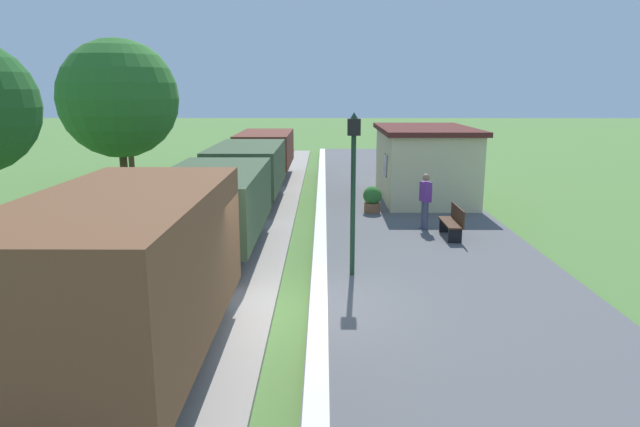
# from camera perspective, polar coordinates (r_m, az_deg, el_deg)

# --- Properties ---
(ground_plane) EXTENTS (160.00, 160.00, 0.00)m
(ground_plane) POSITION_cam_1_polar(r_m,az_deg,el_deg) (11.21, -2.23, -10.67)
(ground_plane) COLOR #517A38
(platform_slab) EXTENTS (6.00, 60.00, 0.25)m
(platform_slab) POSITION_cam_1_polar(r_m,az_deg,el_deg) (11.48, 14.19, -9.83)
(platform_slab) COLOR #565659
(platform_slab) RESTS_ON ground
(platform_edge_stripe) EXTENTS (0.36, 60.00, 0.01)m
(platform_edge_stripe) POSITION_cam_1_polar(r_m,az_deg,el_deg) (11.11, -0.15, -9.47)
(platform_edge_stripe) COLOR silver
(platform_edge_stripe) RESTS_ON platform_slab
(track_ballast) EXTENTS (3.80, 60.00, 0.12)m
(track_ballast) POSITION_cam_1_polar(r_m,az_deg,el_deg) (11.55, -14.40, -10.04)
(track_ballast) COLOR #9E9389
(track_ballast) RESTS_ON ground
(rail_near) EXTENTS (0.07, 60.00, 0.14)m
(rail_near) POSITION_cam_1_polar(r_m,az_deg,el_deg) (11.34, -10.87, -9.58)
(rail_near) COLOR slate
(rail_near) RESTS_ON track_ballast
(rail_far) EXTENTS (0.07, 60.00, 0.14)m
(rail_far) POSITION_cam_1_polar(r_m,az_deg,el_deg) (11.70, -17.89, -9.27)
(rail_far) COLOR slate
(rail_far) RESTS_ON track_ballast
(freight_train) EXTENTS (2.50, 26.00, 2.72)m
(freight_train) POSITION_cam_1_polar(r_m,az_deg,el_deg) (17.47, -9.17, 2.71)
(freight_train) COLOR brown
(freight_train) RESTS_ON rail_near
(station_hut) EXTENTS (3.50, 5.80, 2.78)m
(station_hut) POSITION_cam_1_polar(r_m,az_deg,el_deg) (22.11, 10.60, 5.15)
(station_hut) COLOR beige
(station_hut) RESTS_ON platform_slab
(bench_near_hut) EXTENTS (0.42, 1.50, 0.91)m
(bench_near_hut) POSITION_cam_1_polar(r_m,az_deg,el_deg) (16.43, 13.49, -0.80)
(bench_near_hut) COLOR #422819
(bench_near_hut) RESTS_ON platform_slab
(bench_down_platform) EXTENTS (0.42, 1.50, 0.91)m
(bench_down_platform) POSITION_cam_1_polar(r_m,az_deg,el_deg) (26.48, 8.51, 4.39)
(bench_down_platform) COLOR #422819
(bench_down_platform) RESTS_ON platform_slab
(person_waiting) EXTENTS (0.33, 0.43, 1.71)m
(person_waiting) POSITION_cam_1_polar(r_m,az_deg,el_deg) (17.16, 10.74, 1.47)
(person_waiting) COLOR #474C66
(person_waiting) RESTS_ON platform_slab
(potted_planter) EXTENTS (0.64, 0.64, 0.92)m
(potted_planter) POSITION_cam_1_polar(r_m,az_deg,el_deg) (19.37, 5.38, 1.50)
(potted_planter) COLOR brown
(potted_planter) RESTS_ON platform_slab
(lamp_post_near) EXTENTS (0.28, 0.28, 3.70)m
(lamp_post_near) POSITION_cam_1_polar(r_m,az_deg,el_deg) (12.35, 3.45, 5.01)
(lamp_post_near) COLOR #193823
(lamp_post_near) RESTS_ON platform_slab
(tree_trackside_far) EXTENTS (4.32, 4.32, 6.27)m
(tree_trackside_far) POSITION_cam_1_polar(r_m,az_deg,el_deg) (22.04, -19.94, 10.99)
(tree_trackside_far) COLOR #4C3823
(tree_trackside_far) RESTS_ON ground
(tree_field_left) EXTENTS (4.61, 4.61, 6.78)m
(tree_field_left) POSITION_cam_1_polar(r_m,az_deg,el_deg) (29.28, -19.25, 11.96)
(tree_field_left) COLOR #4C3823
(tree_field_left) RESTS_ON ground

